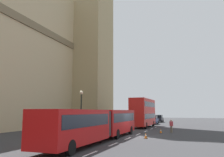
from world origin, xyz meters
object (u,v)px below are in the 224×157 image
Objects in this scene: traffic_cone_west at (146,136)px; traffic_cone_middle at (161,131)px; double_decker_bus at (143,112)px; sedan_trailing at (159,119)px; sedan_lead at (153,120)px; articulated_bus at (98,122)px; street_lamp at (81,109)px; pedestrian_near_cones at (171,126)px.

traffic_cone_west and traffic_cone_middle have the same top height.
double_decker_bus reaches higher than sedan_trailing.
traffic_cone_middle is at bearing -171.44° from sedan_trailing.
traffic_cone_middle is at bearing -167.79° from sedan_lead.
articulated_bus is 7.04m from street_lamp.
double_decker_bus reaches higher than traffic_cone_west.
articulated_bus is at bearing -139.35° from street_lamp.
traffic_cone_west is at bearing -46.16° from articulated_bus.
articulated_bus reaches higher than sedan_trailing.
sedan_lead reaches higher than pedestrian_near_cones.
traffic_cone_west is (-36.43, -3.87, -0.63)m from sedan_trailing.
double_decker_bus reaches higher than pedestrian_near_cones.
sedan_trailing is at bearing 11.29° from pedestrian_near_cones.
sedan_lead is 9.33m from sedan_trailing.
sedan_trailing is 36.64m from traffic_cone_west.
articulated_bus reaches higher than traffic_cone_west.
traffic_cone_middle is (6.60, -0.62, 0.00)m from traffic_cone_west.
sedan_trailing is (9.33, 0.06, 0.00)m from sedan_lead.
double_decker_bus is 2.42× the size of sedan_lead.
traffic_cone_west is 8.02m from pedestrian_near_cones.
articulated_bus is 4.04× the size of sedan_lead.
sedan_trailing is at bearing 6.06° from traffic_cone_west.
sedan_lead is 25.91m from street_lamp.
street_lamp reaches higher than articulated_bus.
sedan_lead is at bearing -9.90° from street_lamp.
traffic_cone_middle is at bearing -5.39° from traffic_cone_west.
sedan_lead is at bearing 16.34° from pedestrian_near_cones.
sedan_lead is 20.13m from pedestrian_near_cones.
articulated_bus is at bearing 153.80° from pedestrian_near_cones.
pedestrian_near_cones reaches higher than traffic_cone_middle.
traffic_cone_west is (-27.10, -3.81, -0.63)m from sedan_lead.
street_lamp is (5.25, 4.51, 1.31)m from articulated_bus.
double_decker_bus is (20.34, 0.00, 0.96)m from articulated_bus.
street_lamp is (-25.44, 4.44, 2.14)m from sedan_lead.
sedan_trailing is at bearing -7.18° from street_lamp.
sedan_lead is at bearing 0.37° from double_decker_bus.
sedan_trailing is 29.21m from pedestrian_near_cones.
traffic_cone_west is at bearing -172.00° from sedan_lead.
sedan_lead is 0.83× the size of street_lamp.
articulated_bus is 30.65× the size of traffic_cone_middle.
articulated_bus reaches higher than pedestrian_near_cones.
pedestrian_near_cones is at bearing -46.30° from traffic_cone_middle.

